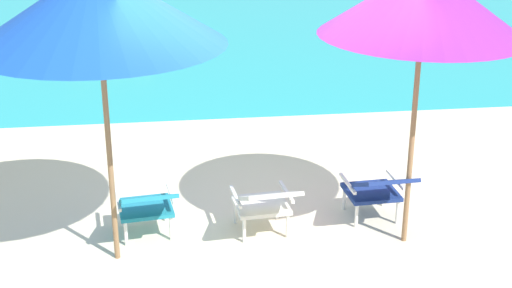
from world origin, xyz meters
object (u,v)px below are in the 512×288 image
object	(u,v)px
beach_umbrella_right	(424,0)
swim_buoy	(111,57)
lounge_chair_right	(377,188)
beach_umbrella_left	(98,5)
lounge_chair_left	(147,204)
lounge_chair_center	(265,201)

from	to	relation	value
beach_umbrella_right	swim_buoy	bearing A→B (deg)	114.24
lounge_chair_right	beach_umbrella_left	world-z (taller)	beach_umbrella_left
swim_buoy	lounge_chair_left	bearing A→B (deg)	-83.86
lounge_chair_left	lounge_chair_center	bearing A→B (deg)	-4.47
lounge_chair_center	lounge_chair_right	world-z (taller)	same
swim_buoy	lounge_chair_center	world-z (taller)	lounge_chair_center
swim_buoy	beach_umbrella_left	bearing A→B (deg)	-86.41
swim_buoy	lounge_chair_center	xyz separation A→B (m)	(1.89, -6.97, 0.31)
lounge_chair_right	beach_umbrella_right	size ratio (longest dim) A/B	0.34
swim_buoy	lounge_chair_left	world-z (taller)	lounge_chair_left
swim_buoy	beach_umbrella_left	distance (m)	7.54
swim_buoy	lounge_chair_center	bearing A→B (deg)	-74.87
lounge_chair_center	swim_buoy	bearing A→B (deg)	105.13
lounge_chair_left	lounge_chair_center	size ratio (longest dim) A/B	1.01
lounge_chair_center	beach_umbrella_left	world-z (taller)	beach_umbrella_left
swim_buoy	beach_umbrella_right	bearing A→B (deg)	-65.76
lounge_chair_left	beach_umbrella_right	distance (m)	3.19
lounge_chair_center	beach_umbrella_left	size ratio (longest dim) A/B	0.30
lounge_chair_left	lounge_chair_center	xyz separation A→B (m)	(1.15, -0.09, 0.00)
lounge_chair_right	beach_umbrella_left	bearing A→B (deg)	-172.23
lounge_chair_center	beach_umbrella_right	world-z (taller)	beach_umbrella_right
lounge_chair_center	lounge_chair_right	distance (m)	1.18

